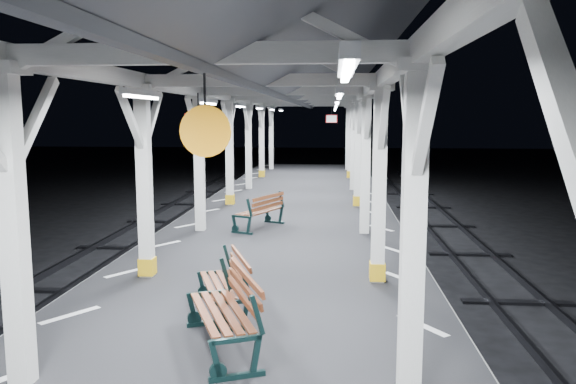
# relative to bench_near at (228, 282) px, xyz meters

# --- Properties ---
(platform) EXTENTS (6.00, 50.00, 1.00)m
(platform) POSITION_rel_bench_near_xyz_m (0.24, -0.31, -0.94)
(platform) COLOR black
(platform) RESTS_ON ground
(hazard_stripes_left) EXTENTS (1.00, 48.00, 0.01)m
(hazard_stripes_left) POSITION_rel_bench_near_xyz_m (-2.21, -0.31, -0.44)
(hazard_stripes_left) COLOR silver
(hazard_stripes_left) RESTS_ON platform
(hazard_stripes_right) EXTENTS (1.00, 48.00, 0.01)m
(hazard_stripes_right) POSITION_rel_bench_near_xyz_m (2.69, -0.31, -0.44)
(hazard_stripes_right) COLOR silver
(hazard_stripes_right) RESTS_ON platform
(canopy) EXTENTS (5.40, 49.00, 4.65)m
(canopy) POSITION_rel_bench_near_xyz_m (0.24, -0.32, 3.11)
(canopy) COLOR silver
(canopy) RESTS_ON platform
(bench_near) EXTENTS (1.05, 1.63, 0.83)m
(bench_near) POSITION_rel_bench_near_xyz_m (0.00, 0.00, 0.00)
(bench_near) COLOR black
(bench_near) RESTS_ON platform
(bench_mid) EXTENTS (1.23, 1.82, 0.93)m
(bench_mid) POSITION_rel_bench_near_xyz_m (0.25, -1.24, 0.05)
(bench_mid) COLOR black
(bench_mid) RESTS_ON platform
(bench_far) EXTENTS (1.18, 1.70, 0.87)m
(bench_far) POSITION_rel_bench_near_xyz_m (-0.27, 6.02, 0.02)
(bench_far) COLOR black
(bench_far) RESTS_ON platform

